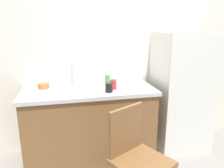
% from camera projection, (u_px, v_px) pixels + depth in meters
% --- Properties ---
extents(back_wall, '(4.80, 0.10, 2.66)m').
position_uv_depth(back_wall, '(117.00, 42.00, 2.66)').
color(back_wall, silver).
rests_on(back_wall, ground_plane).
extents(cabinet_base, '(1.41, 0.60, 0.81)m').
position_uv_depth(cabinet_base, '(90.00, 125.00, 2.49)').
color(cabinet_base, brown).
rests_on(cabinet_base, ground_plane).
extents(countertop, '(1.45, 0.64, 0.04)m').
position_uv_depth(countertop, '(89.00, 90.00, 2.38)').
color(countertop, '#B7B7BC').
rests_on(countertop, cabinet_base).
extents(faucet, '(0.02, 0.02, 0.22)m').
position_uv_depth(faucet, '(73.00, 75.00, 2.55)').
color(faucet, '#B7B7BC').
rests_on(faucet, countertop).
extents(refrigerator, '(0.64, 0.57, 1.45)m').
position_uv_depth(refrigerator, '(181.00, 92.00, 2.66)').
color(refrigerator, silver).
rests_on(refrigerator, ground_plane).
extents(chair, '(0.54, 0.54, 0.89)m').
position_uv_depth(chair, '(137.00, 157.00, 1.73)').
color(chair, brown).
rests_on(chair, ground_plane).
extents(terracotta_bowl, '(0.13, 0.13, 0.06)m').
position_uv_depth(terracotta_bowl, '(44.00, 86.00, 2.38)').
color(terracotta_bowl, '#C67042').
rests_on(terracotta_bowl, countertop).
extents(cup_black, '(0.08, 0.08, 0.10)m').
position_uv_depth(cup_black, '(109.00, 88.00, 2.24)').
color(cup_black, black).
rests_on(cup_black, countertop).
extents(cup_green, '(0.06, 0.06, 0.11)m').
position_uv_depth(cup_green, '(107.00, 79.00, 2.56)').
color(cup_green, green).
rests_on(cup_green, countertop).
extents(cup_red, '(0.07, 0.07, 0.11)m').
position_uv_depth(cup_red, '(113.00, 84.00, 2.34)').
color(cup_red, red).
rests_on(cup_red, countertop).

